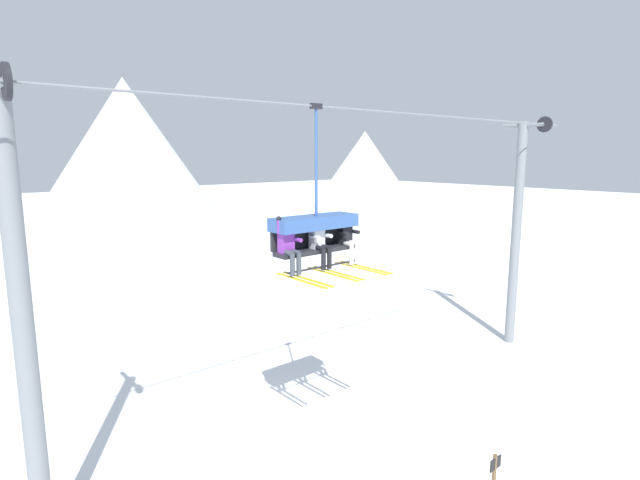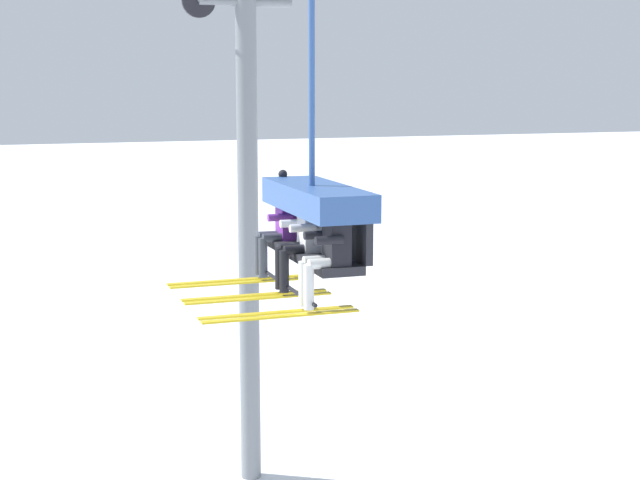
% 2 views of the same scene
% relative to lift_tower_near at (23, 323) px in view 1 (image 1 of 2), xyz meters
% --- Properties ---
extents(ground_plane, '(200.00, 200.00, 0.00)m').
position_rel_lift_tower_near_xyz_m(ground_plane, '(6.15, 0.02, -4.52)').
color(ground_plane, white).
extents(mountain_peak_central, '(21.26, 21.26, 16.37)m').
position_rel_lift_tower_near_xyz_m(mountain_peak_central, '(20.36, 52.38, 3.66)').
color(mountain_peak_central, silver).
rests_on(mountain_peak_central, ground_plane).
extents(mountain_peak_east, '(14.76, 14.76, 10.48)m').
position_rel_lift_tower_near_xyz_m(mountain_peak_east, '(48.71, 39.99, 0.72)').
color(mountain_peak_east, white).
rests_on(mountain_peak_east, ground_plane).
extents(lift_tower_near, '(0.36, 1.88, 8.72)m').
position_rel_lift_tower_near_xyz_m(lift_tower_near, '(0.00, 0.00, 0.00)').
color(lift_tower_near, slate).
rests_on(lift_tower_near, ground_plane).
extents(lift_tower_far, '(0.36, 1.88, 8.72)m').
position_rel_lift_tower_near_xyz_m(lift_tower_far, '(16.62, 0.00, 0.00)').
color(lift_tower_far, slate).
rests_on(lift_tower_far, ground_plane).
extents(lift_cable, '(18.62, 0.05, 0.05)m').
position_rel_lift_tower_near_xyz_m(lift_cable, '(8.31, -0.78, 3.91)').
color(lift_cable, slate).
extents(chairlift_chair, '(2.20, 0.74, 3.67)m').
position_rel_lift_tower_near_xyz_m(chairlift_chair, '(5.92, -0.71, 1.19)').
color(chairlift_chair, '#232328').
extents(skier_purple, '(0.48, 1.70, 1.34)m').
position_rel_lift_tower_near_xyz_m(skier_purple, '(5.03, -0.92, 0.88)').
color(skier_purple, purple).
extents(skier_white, '(0.46, 1.70, 1.23)m').
position_rel_lift_tower_near_xyz_m(skier_white, '(5.92, -0.93, 0.86)').
color(skier_white, silver).
extents(skier_black, '(0.46, 1.70, 1.23)m').
position_rel_lift_tower_near_xyz_m(skier_black, '(6.81, -0.93, 0.86)').
color(skier_black, black).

